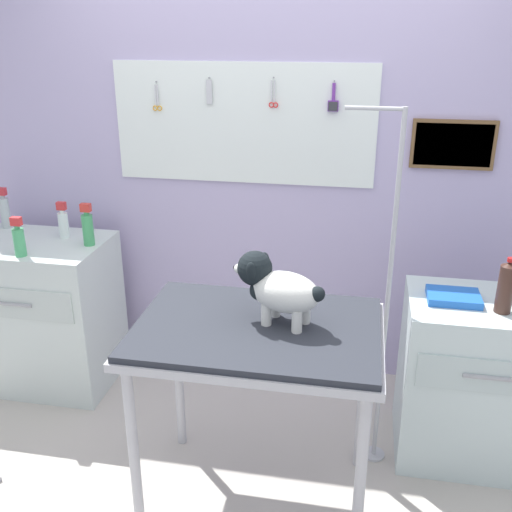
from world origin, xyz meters
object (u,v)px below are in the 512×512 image
at_px(cabinet_right, 472,379).
at_px(soda_bottle, 506,287).
at_px(dog, 276,287).
at_px(grooming_arm, 385,312).
at_px(spray_bottle_short, 88,227).
at_px(counter_left, 44,312).
at_px(grooming_table, 257,344).

distance_m(cabinet_right, soda_bottle, 0.55).
xyz_separation_m(dog, cabinet_right, (0.91, 0.47, -0.63)).
height_order(grooming_arm, soda_bottle, grooming_arm).
bearing_deg(cabinet_right, spray_bottle_short, 173.28).
bearing_deg(dog, counter_left, 155.23).
xyz_separation_m(cabinet_right, soda_bottle, (0.06, -0.09, 0.54)).
xyz_separation_m(grooming_arm, dog, (-0.45, -0.33, 0.24)).
xyz_separation_m(grooming_arm, soda_bottle, (0.51, 0.05, 0.15)).
relative_size(grooming_table, soda_bottle, 3.94).
relative_size(grooming_arm, soda_bottle, 6.65).
xyz_separation_m(grooming_table, cabinet_right, (0.98, 0.51, -0.39)).
xyz_separation_m(grooming_arm, spray_bottle_short, (-1.62, 0.38, 0.18)).
distance_m(grooming_table, soda_bottle, 1.13).
bearing_deg(soda_bottle, counter_left, 172.76).
distance_m(grooming_table, grooming_arm, 0.65).
xyz_separation_m(dog, spray_bottle_short, (-1.16, 0.71, -0.06)).
distance_m(grooming_arm, spray_bottle_short, 1.67).
height_order(grooming_table, dog, dog).
relative_size(grooming_table, counter_left, 1.15).
bearing_deg(counter_left, grooming_table, -27.33).
bearing_deg(counter_left, dog, -24.77).
bearing_deg(spray_bottle_short, grooming_arm, -13.13).
distance_m(counter_left, cabinet_right, 2.42).
relative_size(dog, cabinet_right, 0.47).
xyz_separation_m(grooming_table, dog, (0.07, 0.05, 0.24)).
relative_size(grooming_arm, dog, 4.39).
distance_m(dog, cabinet_right, 1.20).
bearing_deg(cabinet_right, dog, -152.81).
bearing_deg(spray_bottle_short, grooming_table, -34.66).
bearing_deg(counter_left, spray_bottle_short, 3.16).
distance_m(spray_bottle_short, soda_bottle, 2.16).
bearing_deg(dog, grooming_arm, 36.21).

